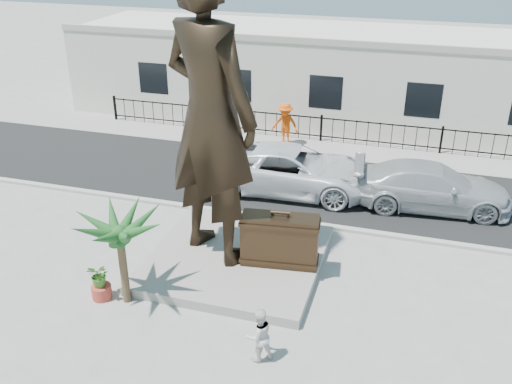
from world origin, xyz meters
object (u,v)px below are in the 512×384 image
at_px(tourist, 259,335).
at_px(car_white, 292,170).
at_px(statue, 211,116).
at_px(suitcase, 280,240).

height_order(tourist, car_white, car_white).
bearing_deg(car_white, tourist, -173.99).
relative_size(tourist, car_white, 0.23).
height_order(statue, suitcase, statue).
bearing_deg(statue, tourist, 147.90).
distance_m(suitcase, tourist, 3.88).
xyz_separation_m(statue, suitcase, (2.12, -0.16, -3.62)).
relative_size(suitcase, car_white, 0.36).
xyz_separation_m(statue, car_white, (1.16, 5.48, -3.82)).
bearing_deg(statue, car_white, -77.23).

